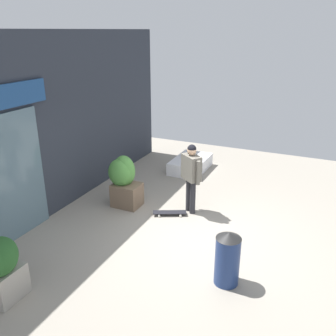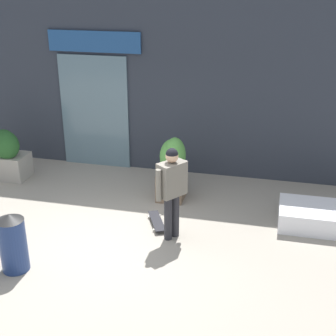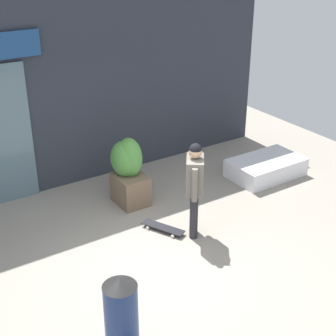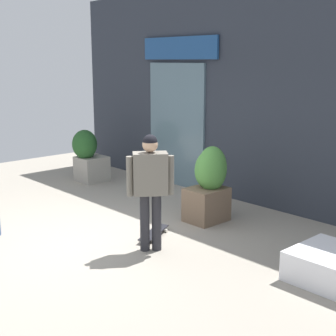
{
  "view_description": "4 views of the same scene",
  "coord_description": "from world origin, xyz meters",
  "px_view_note": "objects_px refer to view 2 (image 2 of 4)",
  "views": [
    {
      "loc": [
        -5.96,
        -2.18,
        3.88
      ],
      "look_at": [
        0.76,
        0.88,
        1.05
      ],
      "focal_mm": 38.65,
      "sensor_mm": 36.0,
      "label": 1
    },
    {
      "loc": [
        2.44,
        -6.29,
        4.17
      ],
      "look_at": [
        0.76,
        0.88,
        1.05
      ],
      "focal_mm": 50.52,
      "sensor_mm": 36.0,
      "label": 2
    },
    {
      "loc": [
        -3.13,
        -5.07,
        4.46
      ],
      "look_at": [
        0.76,
        0.88,
        1.05
      ],
      "focal_mm": 53.33,
      "sensor_mm": 36.0,
      "label": 3
    },
    {
      "loc": [
        5.68,
        -3.65,
        2.53
      ],
      "look_at": [
        0.76,
        0.88,
        1.05
      ],
      "focal_mm": 51.89,
      "sensor_mm": 36.0,
      "label": 4
    }
  ],
  "objects_px": {
    "skateboarder": "(172,185)",
    "skateboard": "(157,221)",
    "trash_bin": "(13,242)",
    "planter_box_right": "(173,166)",
    "planter_box_left": "(8,152)"
  },
  "relations": [
    {
      "from": "skateboard",
      "to": "trash_bin",
      "type": "bearing_deg",
      "value": 110.38
    },
    {
      "from": "skateboarder",
      "to": "trash_bin",
      "type": "distance_m",
      "value": 2.56
    },
    {
      "from": "skateboard",
      "to": "planter_box_left",
      "type": "xyz_separation_m",
      "value": [
        -3.53,
        1.19,
        0.55
      ]
    },
    {
      "from": "skateboard",
      "to": "planter_box_left",
      "type": "relative_size",
      "value": 0.68
    },
    {
      "from": "skateboard",
      "to": "planter_box_left",
      "type": "distance_m",
      "value": 3.77
    },
    {
      "from": "planter_box_left",
      "to": "skateboard",
      "type": "bearing_deg",
      "value": -18.69
    },
    {
      "from": "planter_box_right",
      "to": "trash_bin",
      "type": "height_order",
      "value": "planter_box_right"
    },
    {
      "from": "planter_box_right",
      "to": "trash_bin",
      "type": "bearing_deg",
      "value": -120.46
    },
    {
      "from": "planter_box_right",
      "to": "planter_box_left",
      "type": "bearing_deg",
      "value": 179.58
    },
    {
      "from": "skateboarder",
      "to": "planter_box_right",
      "type": "height_order",
      "value": "skateboarder"
    },
    {
      "from": "planter_box_right",
      "to": "trash_bin",
      "type": "distance_m",
      "value": 3.43
    },
    {
      "from": "skateboarder",
      "to": "planter_box_right",
      "type": "distance_m",
      "value": 1.6
    },
    {
      "from": "planter_box_right",
      "to": "skateboarder",
      "type": "bearing_deg",
      "value": -77.74
    },
    {
      "from": "skateboard",
      "to": "planter_box_right",
      "type": "height_order",
      "value": "planter_box_right"
    },
    {
      "from": "skateboarder",
      "to": "skateboard",
      "type": "height_order",
      "value": "skateboarder"
    }
  ]
}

